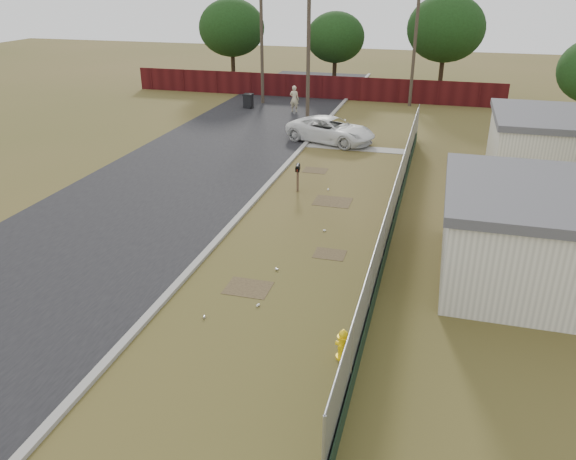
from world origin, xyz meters
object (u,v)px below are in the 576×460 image
(pedestrian, at_px, (294,99))
(pickup_truck, at_px, (331,130))
(fire_hydrant, at_px, (343,345))
(trash_bin, at_px, (248,101))
(mailbox, at_px, (298,170))

(pedestrian, bearing_deg, pickup_truck, 127.00)
(fire_hydrant, xyz_separation_m, pedestrian, (-8.57, 27.40, 0.53))
(pedestrian, height_order, trash_bin, pedestrian)
(pickup_truck, distance_m, pedestrian, 8.36)
(pickup_truck, bearing_deg, fire_hydrant, -149.57)
(fire_hydrant, distance_m, pedestrian, 28.72)
(pedestrian, relative_size, trash_bin, 1.80)
(fire_hydrant, relative_size, pickup_truck, 0.17)
(fire_hydrant, height_order, mailbox, mailbox)
(pickup_truck, xyz_separation_m, pedestrian, (-4.16, 7.25, 0.21))
(fire_hydrant, bearing_deg, pickup_truck, 102.35)
(mailbox, bearing_deg, fire_hydrant, -70.05)
(fire_hydrant, distance_m, trash_bin, 30.33)
(mailbox, height_order, trash_bin, mailbox)
(fire_hydrant, height_order, pickup_truck, pickup_truck)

